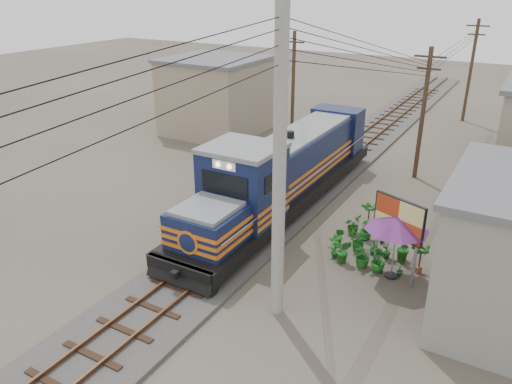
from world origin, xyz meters
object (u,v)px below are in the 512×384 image
Objects in this scene: locomotive at (284,174)px; vendor at (446,249)px; market_umbrella at (397,223)px; billboard at (399,221)px.

locomotive is 9.18× the size of vendor.
locomotive is at bearing 151.04° from market_umbrella.
market_umbrella is 1.73× the size of vendor.
locomotive reaches higher than billboard.
billboard is 0.11m from market_umbrella.
vendor is (7.76, -1.94, -0.86)m from locomotive.
market_umbrella is (-0.04, 0.04, -0.10)m from billboard.
billboard is at bearing -29.05° from locomotive.
locomotive is 5.09× the size of billboard.
locomotive is 7.16m from billboard.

